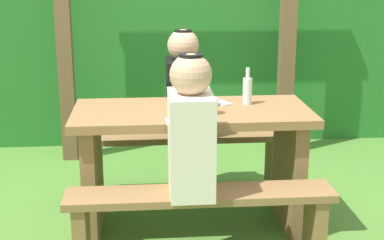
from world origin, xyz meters
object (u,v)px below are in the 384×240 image
at_px(drinking_glass, 212,106).
at_px(bottle_center, 247,90).
at_px(bottle_left, 187,97).
at_px(bench_near, 200,215).
at_px(picnic_table, 192,149).
at_px(cell_phone, 221,103).
at_px(bench_far, 186,152).
at_px(person_white_shirt, 191,130).
at_px(bottle_right, 202,93).
at_px(person_black_coat, 183,87).

height_order(drinking_glass, bottle_center, bottle_center).
bearing_deg(bottle_left, bench_near, -85.88).
distance_m(picnic_table, cell_phone, 0.34).
xyz_separation_m(bench_far, cell_phone, (0.19, -0.39, 0.44)).
height_order(bench_far, person_white_shirt, person_white_shirt).
bearing_deg(person_white_shirt, bottle_left, 87.96).
bearing_deg(cell_phone, bottle_right, -169.87).
height_order(bench_far, bottle_right, bottle_right).
bearing_deg(person_black_coat, cell_phone, -61.84).
bearing_deg(bottle_center, person_white_shirt, -123.15).
distance_m(bench_far, person_black_coat, 0.46).
xyz_separation_m(bench_far, person_black_coat, (-0.02, -0.00, 0.46)).
relative_size(bench_far, bottle_right, 5.95).
distance_m(picnic_table, bench_near, 0.55).
relative_size(bottle_right, bottle_center, 1.05).
height_order(person_black_coat, bottle_center, person_black_coat).
bearing_deg(bench_near, picnic_table, 90.00).
height_order(picnic_table, person_white_shirt, person_white_shirt).
bearing_deg(person_black_coat, bottle_left, -91.74).
relative_size(bench_near, person_white_shirt, 1.95).
distance_m(person_white_shirt, bottle_right, 0.55).
bearing_deg(drinking_glass, cell_phone, 70.42).
distance_m(picnic_table, bottle_center, 0.49).
bearing_deg(person_black_coat, bottle_right, -81.03).
distance_m(bench_far, person_white_shirt, 1.12).
height_order(bottle_left, cell_phone, bottle_left).
bearing_deg(drinking_glass, bottle_left, 155.51).
distance_m(drinking_glass, bottle_right, 0.16).
bearing_deg(drinking_glass, bench_far, 99.31).
height_order(bench_far, person_black_coat, person_black_coat).
distance_m(person_white_shirt, person_black_coat, 1.02).
height_order(bench_far, bottle_center, bottle_center).
height_order(drinking_glass, bottle_left, bottle_left).
xyz_separation_m(bench_near, person_black_coat, (-0.02, 1.02, 0.46)).
bearing_deg(person_white_shirt, picnic_table, 84.50).
distance_m(drinking_glass, bottle_center, 0.32).
relative_size(person_black_coat, drinking_glass, 7.72).
relative_size(bottle_left, bottle_center, 0.98).
bearing_deg(bottle_right, cell_phone, 37.44).
bearing_deg(drinking_glass, bottle_center, 41.24).
xyz_separation_m(picnic_table, drinking_glass, (0.10, -0.12, 0.29)).
bearing_deg(cell_phone, person_white_shirt, -137.95).
relative_size(bench_near, bottle_left, 6.35).
bearing_deg(bench_far, person_white_shirt, -92.75).
height_order(picnic_table, bottle_left, bottle_left).
bearing_deg(bottle_right, bench_far, 97.10).
height_order(picnic_table, cell_phone, cell_phone).
bearing_deg(person_black_coat, bench_far, 11.94).
distance_m(bench_near, person_white_shirt, 0.47).
bearing_deg(bottle_center, drinking_glass, -138.76).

